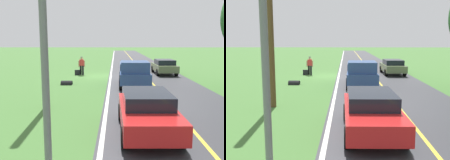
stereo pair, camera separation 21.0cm
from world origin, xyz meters
TOP-DOWN VIEW (x-y plane):
  - ground_plane at (0.00, 0.00)m, footprint 200.00×200.00m
  - road_surface at (-4.18, 0.00)m, footprint 6.83×120.00m
  - lane_edge_line at (-0.95, 0.00)m, footprint 0.16×117.60m
  - lane_centre_line at (-4.18, 0.00)m, footprint 0.14×117.60m
  - hitchhiker_walking at (1.79, -0.69)m, footprint 0.62×0.51m
  - suitcase_carried at (2.20, -0.59)m, footprint 0.47×0.23m
  - pickup_truck_passing at (-2.69, 5.26)m, footprint 2.19×5.44m
  - traffic_light_mast at (0.24, 18.03)m, footprint 0.61×0.32m
  - sedan_near_oncoming at (-6.06, -1.43)m, footprint 2.00×4.44m
  - sedan_ahead_same_lane at (-2.49, 14.51)m, footprint 1.98×4.43m
  - utility_pole_roadside at (1.94, 11.17)m, footprint 0.28×0.28m
  - drainage_culvert at (2.20, 4.76)m, footprint 0.80×0.60m

SIDE VIEW (x-z plane):
  - ground_plane at x=0.00m, z-range 0.00..0.00m
  - drainage_culvert at x=2.20m, z-range -0.30..0.30m
  - road_surface at x=-4.18m, z-range 0.00..0.00m
  - lane_edge_line at x=-0.95m, z-range 0.00..0.01m
  - lane_centre_line at x=-4.18m, z-range 0.00..0.01m
  - suitcase_carried at x=2.20m, z-range 0.00..0.49m
  - sedan_near_oncoming at x=-6.06m, z-range 0.05..1.46m
  - sedan_ahead_same_lane at x=-2.49m, z-range 0.05..1.46m
  - pickup_truck_passing at x=-2.69m, z-range 0.06..1.88m
  - hitchhiker_walking at x=1.79m, z-range 0.11..1.85m
  - traffic_light_mast at x=0.24m, z-range 0.95..6.15m
  - utility_pole_roadside at x=1.94m, z-range 0.00..7.50m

